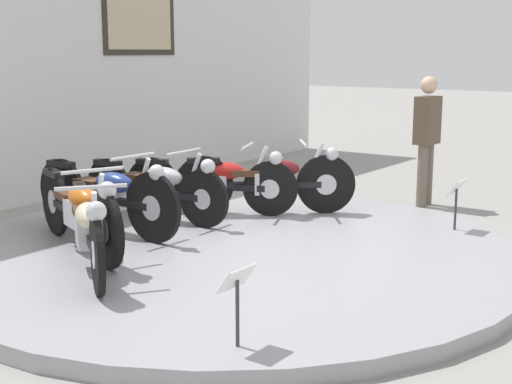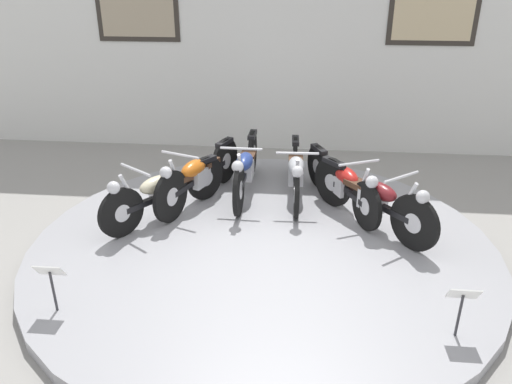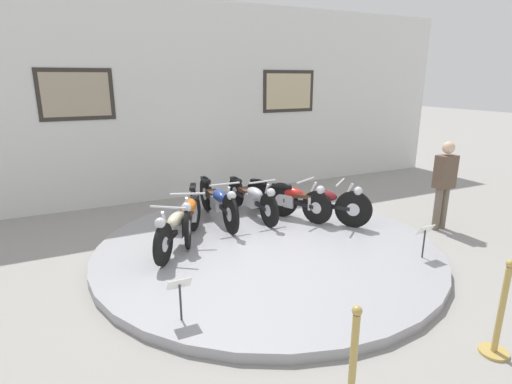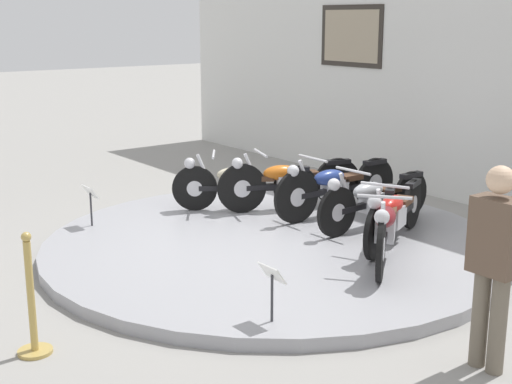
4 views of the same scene
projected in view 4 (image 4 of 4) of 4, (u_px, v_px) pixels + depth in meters
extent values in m
plane|color=gray|center=(274.00, 250.00, 8.34)|extent=(60.00, 60.00, 0.00)
cylinder|color=#99999E|center=(274.00, 244.00, 8.33)|extent=(5.33, 5.33, 0.13)
cube|color=silver|center=(477.00, 55.00, 9.97)|extent=(14.00, 0.20, 4.27)
cube|color=#2D2823|center=(351.00, 36.00, 11.71)|extent=(1.40, 0.02, 1.00)
cube|color=tan|center=(351.00, 36.00, 11.71)|extent=(1.24, 0.02, 0.84)
cylinder|color=black|center=(195.00, 188.00, 9.50)|extent=(0.39, 0.52, 0.60)
cylinder|color=silver|center=(195.00, 188.00, 9.50)|extent=(0.18, 0.21, 0.21)
cylinder|color=black|center=(296.00, 188.00, 9.54)|extent=(0.39, 0.52, 0.60)
cylinder|color=silver|center=(296.00, 188.00, 9.54)|extent=(0.18, 0.21, 0.21)
cube|color=black|center=(245.00, 188.00, 9.52)|extent=(0.78, 1.05, 0.07)
cube|color=silver|center=(242.00, 186.00, 9.51)|extent=(0.35, 0.38, 0.24)
ellipsoid|color=beige|center=(235.00, 175.00, 9.47)|extent=(0.46, 0.52, 0.20)
cube|color=#472D1E|center=(262.00, 178.00, 9.49)|extent=(0.35, 0.38, 0.07)
cube|color=black|center=(296.00, 169.00, 9.47)|extent=(0.29, 0.35, 0.06)
cylinder|color=silver|center=(206.00, 174.00, 9.45)|extent=(0.18, 0.23, 0.54)
cylinder|color=silver|center=(214.00, 154.00, 9.39)|extent=(0.46, 0.34, 0.03)
sphere|color=silver|center=(190.00, 163.00, 9.41)|extent=(0.15, 0.15, 0.15)
cylinder|color=black|center=(242.00, 188.00, 9.37)|extent=(0.29, 0.64, 0.66)
cylinder|color=silver|center=(242.00, 188.00, 9.37)|extent=(0.14, 0.24, 0.23)
cylinder|color=black|center=(337.00, 182.00, 9.74)|extent=(0.29, 0.64, 0.66)
cylinder|color=silver|center=(337.00, 182.00, 9.74)|extent=(0.14, 0.24, 0.23)
cube|color=black|center=(290.00, 185.00, 9.56)|extent=(0.51, 1.19, 0.07)
cube|color=silver|center=(288.00, 184.00, 9.54)|extent=(0.30, 0.37, 0.24)
ellipsoid|color=#D16619|center=(281.00, 173.00, 9.48)|extent=(0.38, 0.53, 0.20)
cube|color=#472D1E|center=(306.00, 174.00, 9.58)|extent=(0.30, 0.37, 0.07)
cube|color=black|center=(338.00, 162.00, 9.67)|extent=(0.22, 0.37, 0.06)
cylinder|color=silver|center=(253.00, 173.00, 9.36)|extent=(0.13, 0.25, 0.54)
cylinder|color=silver|center=(261.00, 153.00, 9.33)|extent=(0.52, 0.22, 0.03)
sphere|color=silver|center=(237.00, 163.00, 9.27)|extent=(0.15, 0.15, 0.15)
cylinder|color=black|center=(297.00, 197.00, 8.89)|extent=(0.07, 0.68, 0.68)
cylinder|color=silver|center=(297.00, 197.00, 8.89)|extent=(0.07, 0.24, 0.24)
cylinder|color=black|center=(374.00, 183.00, 9.66)|extent=(0.07, 0.68, 0.68)
cylinder|color=silver|center=(374.00, 183.00, 9.66)|extent=(0.07, 0.24, 0.24)
cube|color=black|center=(337.00, 189.00, 9.27)|extent=(0.10, 1.24, 0.07)
cube|color=silver|center=(335.00, 188.00, 9.25)|extent=(0.21, 0.33, 0.24)
ellipsoid|color=navy|center=(329.00, 177.00, 9.15)|extent=(0.23, 0.49, 0.20)
cube|color=#472D1E|center=(350.00, 177.00, 9.36)|extent=(0.21, 0.33, 0.07)
cube|color=black|center=(375.00, 162.00, 9.59)|extent=(0.11, 0.36, 0.06)
cylinder|color=silver|center=(306.00, 180.00, 8.93)|extent=(0.05, 0.25, 0.54)
cylinder|color=silver|center=(313.00, 158.00, 8.93)|extent=(0.54, 0.05, 0.03)
sphere|color=silver|center=(293.00, 171.00, 8.78)|extent=(0.15, 0.15, 0.15)
cylinder|color=black|center=(337.00, 212.00, 8.34)|extent=(0.08, 0.60, 0.60)
cylinder|color=silver|center=(337.00, 212.00, 8.34)|extent=(0.07, 0.21, 0.21)
cylinder|color=black|center=(410.00, 194.00, 9.17)|extent=(0.08, 0.60, 0.60)
cylinder|color=silver|center=(410.00, 194.00, 9.17)|extent=(0.07, 0.21, 0.21)
cube|color=black|center=(375.00, 203.00, 8.75)|extent=(0.12, 1.24, 0.07)
cube|color=silver|center=(373.00, 202.00, 8.72)|extent=(0.21, 0.33, 0.24)
ellipsoid|color=#B2B5BA|center=(368.00, 190.00, 8.62)|extent=(0.24, 0.49, 0.20)
cube|color=#472D1E|center=(388.00, 189.00, 8.85)|extent=(0.21, 0.33, 0.07)
cube|color=black|center=(411.00, 175.00, 9.11)|extent=(0.11, 0.36, 0.06)
cylinder|color=silver|center=(346.00, 194.00, 8.38)|extent=(0.05, 0.25, 0.54)
cylinder|color=silver|center=(353.00, 171.00, 8.38)|extent=(0.54, 0.05, 0.03)
sphere|color=silver|center=(334.00, 185.00, 8.22)|extent=(0.15, 0.15, 0.15)
cylinder|color=black|center=(375.00, 232.00, 7.55)|extent=(0.30, 0.57, 0.60)
cylinder|color=silver|center=(375.00, 232.00, 7.55)|extent=(0.15, 0.22, 0.21)
cylinder|color=black|center=(412.00, 204.00, 8.70)|extent=(0.30, 0.57, 0.60)
cylinder|color=silver|center=(412.00, 204.00, 8.70)|extent=(0.15, 0.22, 0.21)
cube|color=black|center=(395.00, 217.00, 8.12)|extent=(0.57, 1.16, 0.07)
cube|color=silver|center=(394.00, 216.00, 8.08)|extent=(0.31, 0.37, 0.24)
ellipsoid|color=red|center=(392.00, 205.00, 7.96)|extent=(0.40, 0.53, 0.20)
cube|color=#472D1E|center=(401.00, 201.00, 8.28)|extent=(0.31, 0.37, 0.07)
cube|color=black|center=(413.00, 183.00, 8.64)|extent=(0.24, 0.37, 0.06)
cylinder|color=silver|center=(381.00, 211.00, 7.63)|extent=(0.14, 0.25, 0.54)
cylinder|color=silver|center=(385.00, 185.00, 7.66)|extent=(0.51, 0.25, 0.03)
sphere|color=silver|center=(375.00, 203.00, 7.41)|extent=(0.15, 0.15, 0.15)
cylinder|color=black|center=(381.00, 249.00, 6.93)|extent=(0.45, 0.54, 0.65)
cylinder|color=silver|center=(381.00, 249.00, 6.93)|extent=(0.19, 0.22, 0.23)
cylinder|color=black|center=(389.00, 213.00, 8.20)|extent=(0.45, 0.54, 0.65)
cylinder|color=silver|center=(389.00, 213.00, 8.20)|extent=(0.19, 0.22, 0.23)
cube|color=black|center=(385.00, 229.00, 7.56)|extent=(0.84, 1.01, 0.07)
cube|color=silver|center=(385.00, 229.00, 7.52)|extent=(0.36, 0.37, 0.24)
ellipsoid|color=maroon|center=(385.00, 217.00, 7.39)|extent=(0.47, 0.51, 0.20)
cube|color=#472D1E|center=(387.00, 211.00, 7.74)|extent=(0.36, 0.37, 0.07)
cube|color=black|center=(390.00, 190.00, 8.13)|extent=(0.30, 0.34, 0.06)
cylinder|color=silver|center=(383.00, 225.00, 7.02)|extent=(0.19, 0.22, 0.54)
cylinder|color=silver|center=(385.00, 197.00, 7.06)|extent=(0.44, 0.37, 0.03)
sphere|color=silver|center=(382.00, 217.00, 6.79)|extent=(0.15, 0.15, 0.15)
cylinder|color=#333338|center=(91.00, 209.00, 8.80)|extent=(0.02, 0.02, 0.42)
cube|color=white|center=(90.00, 192.00, 8.75)|extent=(0.26, 0.11, 0.15)
cylinder|color=#333338|center=(272.00, 298.00, 6.02)|extent=(0.02, 0.02, 0.42)
cube|color=white|center=(272.00, 273.00, 5.96)|extent=(0.26, 0.11, 0.15)
cylinder|color=#6B6051|center=(480.00, 318.00, 5.49)|extent=(0.13, 0.13, 0.78)
cylinder|color=#6B6051|center=(498.00, 325.00, 5.37)|extent=(0.13, 0.13, 0.78)
cube|color=brown|center=(496.00, 236.00, 5.27)|extent=(0.36, 0.22, 0.58)
sphere|color=beige|center=(501.00, 180.00, 5.16)|extent=(0.21, 0.21, 0.21)
cylinder|color=tan|center=(35.00, 351.00, 5.77)|extent=(0.28, 0.28, 0.03)
cylinder|color=tan|center=(31.00, 298.00, 5.66)|extent=(0.06, 0.06, 0.95)
sphere|color=tan|center=(26.00, 237.00, 5.54)|extent=(0.08, 0.08, 0.08)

